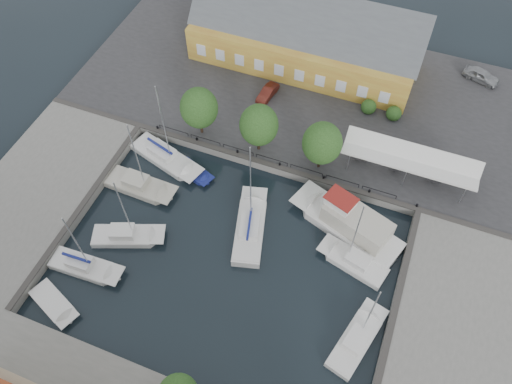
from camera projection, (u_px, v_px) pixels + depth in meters
ground at (234, 246)px, 49.94m from camera, size 140.00×140.00×0.00m
north_quay at (305, 93)px, 61.94m from camera, size 56.00×26.00×1.00m
west_quay at (36, 194)px, 53.06m from camera, size 12.00×24.00×1.00m
east_quay at (456, 341)px, 43.84m from camera, size 12.00×24.00×1.00m
quay_edge_fittings at (252, 204)px, 51.63m from camera, size 56.00×24.72×0.40m
warehouse at (301, 36)px, 62.17m from camera, size 28.56×14.00×9.55m
tent_canopy at (411, 157)px, 51.82m from camera, size 14.00×4.00×2.83m
quay_trees at (259, 125)px, 52.85m from camera, size 18.20×4.20×6.30m
car_silver at (481, 75)px, 61.92m from camera, size 4.81×3.04×1.53m
car_red at (268, 93)px, 60.35m from camera, size 1.90×3.90×1.23m
center_sailboat at (250, 229)px, 50.70m from camera, size 4.97×9.46×12.58m
trawler at (350, 225)px, 50.20m from camera, size 12.56×7.45×5.00m
east_boat_a at (354, 263)px, 48.56m from camera, size 7.33×4.05×10.18m
east_boat_c at (356, 340)px, 44.13m from camera, size 4.18×7.80×9.78m
west_boat_a at (166, 158)px, 56.18m from camera, size 9.49×5.11×12.15m
west_boat_b at (140, 186)px, 53.90m from camera, size 8.01×2.93×10.85m
west_boat_c at (127, 237)px, 50.28m from camera, size 7.61×4.80×10.08m
west_boat_d at (85, 267)px, 48.28m from camera, size 7.57×2.59×10.12m
launch_sw at (54, 304)px, 46.28m from camera, size 5.79×3.89×0.98m
launch_nw at (195, 173)px, 55.18m from camera, size 4.79×3.22×0.88m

